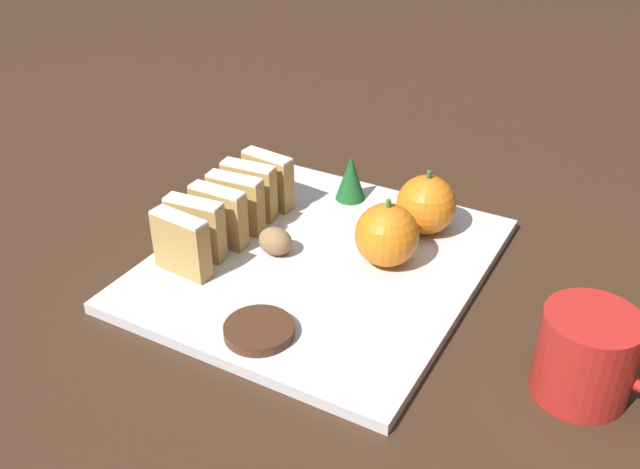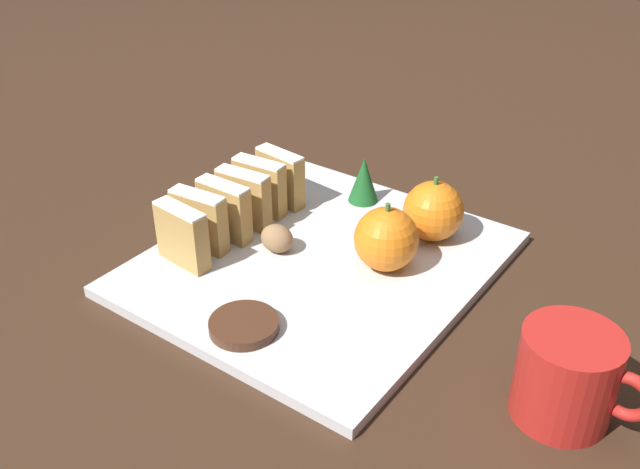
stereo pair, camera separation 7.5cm
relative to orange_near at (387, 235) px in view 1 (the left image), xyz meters
The scene contains 14 objects.
ground_plane 0.08m from the orange_near, 156.74° to the right, with size 6.00×6.00×0.00m, color #382316.
serving_platter 0.08m from the orange_near, 156.74° to the right, with size 0.33×0.37×0.01m.
stollen_slice_front 0.21m from the orange_near, 146.21° to the right, with size 0.07×0.02×0.07m.
stollen_slice_second 0.20m from the orange_near, 155.12° to the right, with size 0.07×0.03×0.07m.
stollen_slice_third 0.18m from the orange_near, 163.58° to the right, with size 0.06×0.02×0.07m.
stollen_slice_fourth 0.18m from the orange_near, behind, with size 0.07×0.03×0.07m.
stollen_slice_fifth 0.18m from the orange_near, behind, with size 0.07×0.02×0.07m.
stollen_slice_sixth 0.18m from the orange_near, 165.25° to the left, with size 0.07×0.03×0.07m.
orange_near is the anchor object (origin of this frame).
orange_far 0.08m from the orange_near, 81.96° to the left, with size 0.07×0.07×0.08m.
walnut 0.12m from the orange_near, 159.28° to the right, with size 0.04×0.03×0.03m.
chocolate_cookie 0.18m from the orange_near, 107.11° to the right, with size 0.07×0.07×0.01m.
evergreen_sprig 0.15m from the orange_near, 131.87° to the left, with size 0.04×0.04×0.06m.
coffee_mug 0.24m from the orange_near, 21.00° to the right, with size 0.11×0.08×0.08m.
Camera 1 is at (0.31, -0.56, 0.43)m, focal length 40.00 mm.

